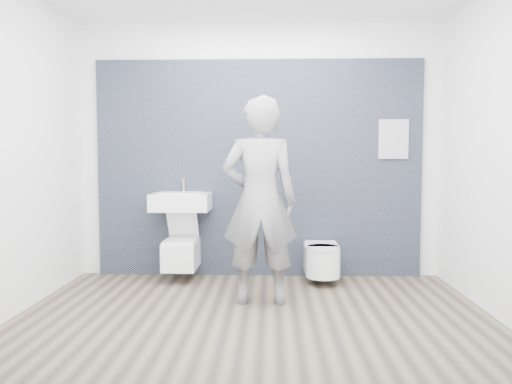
{
  "coord_description": "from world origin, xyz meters",
  "views": [
    {
      "loc": [
        0.15,
        -4.09,
        1.33
      ],
      "look_at": [
        0.0,
        0.6,
        1.0
      ],
      "focal_mm": 35.0,
      "sensor_mm": 36.0,
      "label": 1
    }
  ],
  "objects_px": {
    "washbasin": "(181,201)",
    "visitor": "(260,201)",
    "toilet_rounded": "(322,260)",
    "toilet_square": "(181,252)"
  },
  "relations": [
    {
      "from": "washbasin",
      "to": "visitor",
      "type": "distance_m",
      "value": 1.19
    },
    {
      "from": "visitor",
      "to": "toilet_rounded",
      "type": "bearing_deg",
      "value": -132.49
    },
    {
      "from": "toilet_rounded",
      "to": "toilet_square",
      "type": "bearing_deg",
      "value": 178.04
    },
    {
      "from": "toilet_square",
      "to": "toilet_rounded",
      "type": "relative_size",
      "value": 1.06
    },
    {
      "from": "washbasin",
      "to": "toilet_square",
      "type": "distance_m",
      "value": 0.55
    },
    {
      "from": "toilet_rounded",
      "to": "visitor",
      "type": "height_order",
      "value": "visitor"
    },
    {
      "from": "visitor",
      "to": "washbasin",
      "type": "bearing_deg",
      "value": -45.43
    },
    {
      "from": "washbasin",
      "to": "visitor",
      "type": "height_order",
      "value": "visitor"
    },
    {
      "from": "toilet_square",
      "to": "visitor",
      "type": "height_order",
      "value": "visitor"
    },
    {
      "from": "toilet_rounded",
      "to": "washbasin",
      "type": "bearing_deg",
      "value": 177.39
    }
  ]
}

